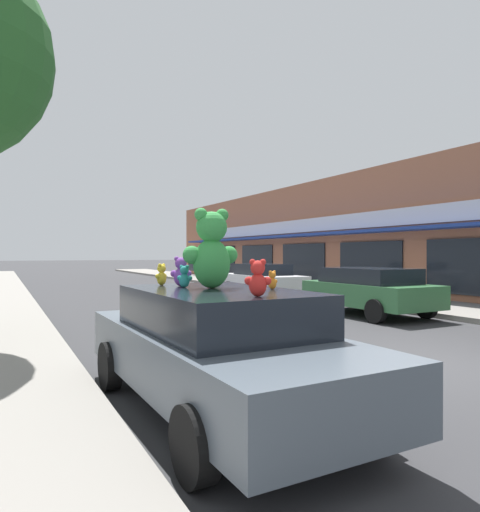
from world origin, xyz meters
TOP-DOWN VIEW (x-y plane):
  - ground_plane at (0.00, 0.00)m, footprint 260.00×260.00m
  - storefront_row at (15.22, 12.25)m, footprint 14.75×40.13m
  - plush_art_car at (-3.84, -0.61)m, footprint 2.07×4.75m
  - teddy_bear_giant at (-3.81, -0.39)m, footprint 0.72×0.45m
  - teddy_bear_purple at (-4.02, 0.10)m, footprint 0.28×0.24m
  - teddy_bear_red at (-3.86, -1.61)m, footprint 0.27×0.23m
  - teddy_bear_cream at (-3.48, 0.19)m, footprint 0.25×0.26m
  - teddy_bear_orange at (-3.25, -0.90)m, footprint 0.17×0.11m
  - teddy_bear_yellow at (-4.19, 0.39)m, footprint 0.21×0.18m
  - teddy_bear_teal at (-4.07, -0.15)m, footprint 0.19×0.19m
  - parked_car_far_center at (3.70, 4.83)m, footprint 2.14×4.08m
  - parked_car_far_right at (3.70, 11.11)m, footprint 2.01×4.34m

SIDE VIEW (x-z plane):
  - ground_plane at x=0.00m, z-range 0.00..0.00m
  - parked_car_far_right at x=3.70m, z-range 0.05..1.47m
  - plush_art_car at x=-3.84m, z-range 0.05..1.49m
  - parked_car_far_center at x=3.70m, z-range 0.07..1.50m
  - teddy_bear_orange at x=-3.25m, z-range 1.43..1.65m
  - teddy_bear_teal at x=-4.07m, z-range 1.43..1.71m
  - teddy_bear_yellow at x=-4.19m, z-range 1.43..1.72m
  - teddy_bear_red at x=-3.86m, z-range 1.43..1.80m
  - teddy_bear_cream at x=-3.48m, z-range 1.43..1.80m
  - teddy_bear_purple at x=-4.02m, z-range 1.43..1.81m
  - teddy_bear_giant at x=-3.81m, z-range 1.42..2.39m
  - storefront_row at x=15.22m, z-range 0.00..5.68m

